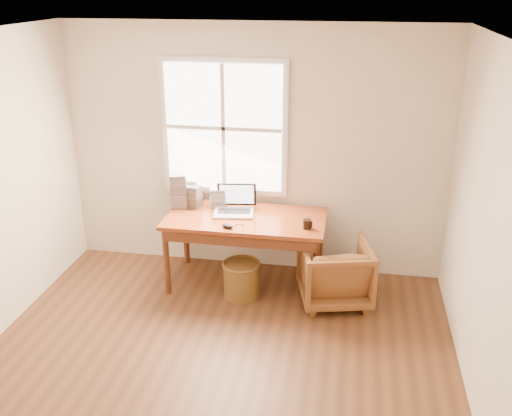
{
  "coord_description": "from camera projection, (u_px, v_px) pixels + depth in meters",
  "views": [
    {
      "loc": [
        1.01,
        -3.37,
        2.97
      ],
      "look_at": [
        0.13,
        1.65,
        0.92
      ],
      "focal_mm": 40.0,
      "sensor_mm": 36.0,
      "label": 1
    }
  ],
  "objects": [
    {
      "name": "room_shell",
      "position": [
        198.0,
        231.0,
        4.01
      ],
      "size": [
        4.04,
        4.54,
        2.64
      ],
      "color": "brown",
      "rests_on": "ground"
    },
    {
      "name": "desk",
      "position": [
        246.0,
        219.0,
        5.72
      ],
      "size": [
        1.6,
        0.8,
        0.04
      ],
      "primitive_type": "cube",
      "color": "brown",
      "rests_on": "room_shell"
    },
    {
      "name": "armchair",
      "position": [
        335.0,
        273.0,
        5.55
      ],
      "size": [
        0.8,
        0.82,
        0.62
      ],
      "primitive_type": "imported",
      "rotation": [
        0.0,
        0.0,
        3.38
      ],
      "color": "brown",
      "rests_on": "room_shell"
    },
    {
      "name": "wicker_stool",
      "position": [
        241.0,
        280.0,
        5.69
      ],
      "size": [
        0.43,
        0.43,
        0.35
      ],
      "primitive_type": "cylinder",
      "rotation": [
        0.0,
        0.0,
        0.24
      ],
      "color": "brown",
      "rests_on": "room_shell"
    },
    {
      "name": "laptop",
      "position": [
        233.0,
        200.0,
        5.72
      ],
      "size": [
        0.46,
        0.48,
        0.31
      ],
      "primitive_type": null,
      "rotation": [
        0.0,
        0.0,
        0.14
      ],
      "color": "#A3A5AA",
      "rests_on": "desk"
    },
    {
      "name": "mouse",
      "position": [
        228.0,
        226.0,
        5.46
      ],
      "size": [
        0.13,
        0.11,
        0.04
      ],
      "primitive_type": "ellipsoid",
      "rotation": [
        0.0,
        0.0,
        -0.36
      ],
      "color": "black",
      "rests_on": "desk"
    },
    {
      "name": "coffee_mug",
      "position": [
        307.0,
        224.0,
        5.44
      ],
      "size": [
        0.1,
        0.1,
        0.09
      ],
      "primitive_type": "cylinder",
      "rotation": [
        0.0,
        0.0,
        0.31
      ],
      "color": "black",
      "rests_on": "desk"
    },
    {
      "name": "cd_stack_a",
      "position": [
        191.0,
        192.0,
        6.02
      ],
      "size": [
        0.13,
        0.12,
        0.26
      ],
      "primitive_type": "cube",
      "rotation": [
        0.0,
        0.0,
        0.04
      ],
      "color": "#B8BDC4",
      "rests_on": "desk"
    },
    {
      "name": "cd_stack_b",
      "position": [
        193.0,
        196.0,
        5.93
      ],
      "size": [
        0.17,
        0.16,
        0.23
      ],
      "primitive_type": "cube",
      "rotation": [
        0.0,
        0.0,
        -0.21
      ],
      "color": "#26262B",
      "rests_on": "desk"
    },
    {
      "name": "cd_stack_c",
      "position": [
        179.0,
        191.0,
        5.9
      ],
      "size": [
        0.19,
        0.18,
        0.36
      ],
      "primitive_type": "cube",
      "rotation": [
        0.0,
        0.0,
        0.29
      ],
      "color": "#9C9EA9",
      "rests_on": "desk"
    },
    {
      "name": "cd_stack_d",
      "position": [
        218.0,
        197.0,
        5.95
      ],
      "size": [
        0.17,
        0.16,
        0.2
      ],
      "primitive_type": "cube",
      "rotation": [
        0.0,
        0.0,
        0.13
      ],
      "color": "silver",
      "rests_on": "desk"
    }
  ]
}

